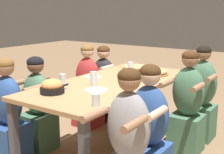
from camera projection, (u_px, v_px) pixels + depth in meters
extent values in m
plane|color=#896B4C|center=(112.00, 149.00, 3.57)|extent=(18.00, 18.00, 0.00)
cube|color=tan|center=(112.00, 83.00, 3.40)|extent=(2.13, 0.97, 0.04)
cube|color=#4C4C51|center=(182.00, 102.00, 4.06)|extent=(0.07, 0.07, 0.76)
cube|color=#4C4C51|center=(14.00, 140.00, 2.91)|extent=(0.07, 0.07, 0.76)
cube|color=#4C4C51|center=(127.00, 93.00, 4.53)|extent=(0.07, 0.07, 0.76)
cylinder|color=#996B42|center=(154.00, 74.00, 3.74)|extent=(0.34, 0.34, 0.02)
torus|color=tan|center=(154.00, 71.00, 3.74)|extent=(0.30, 0.30, 0.04)
cylinder|color=#E5C675|center=(154.00, 72.00, 3.74)|extent=(0.25, 0.25, 0.03)
cylinder|color=#E5C166|center=(153.00, 72.00, 3.65)|extent=(0.02, 0.02, 0.01)
cylinder|color=#E5C166|center=(155.00, 69.00, 3.83)|extent=(0.02, 0.02, 0.01)
cylinder|color=#E5C166|center=(156.00, 70.00, 3.72)|extent=(0.02, 0.02, 0.01)
cylinder|color=#E5C166|center=(155.00, 70.00, 3.76)|extent=(0.02, 0.02, 0.01)
cylinder|color=#E5C166|center=(146.00, 70.00, 3.76)|extent=(0.02, 0.02, 0.01)
cylinder|color=#996B42|center=(135.00, 69.00, 4.06)|extent=(0.35, 0.35, 0.02)
torus|color=tan|center=(135.00, 67.00, 4.05)|extent=(0.31, 0.31, 0.03)
cylinder|color=#E5C675|center=(135.00, 67.00, 4.05)|extent=(0.27, 0.27, 0.03)
cylinder|color=#E5C166|center=(136.00, 66.00, 4.07)|extent=(0.02, 0.02, 0.01)
cylinder|color=#E5C166|center=(137.00, 66.00, 4.02)|extent=(0.02, 0.02, 0.01)
cylinder|color=#E5C166|center=(133.00, 66.00, 4.01)|extent=(0.02, 0.02, 0.01)
cylinder|color=#E5C166|center=(138.00, 67.00, 3.99)|extent=(0.02, 0.02, 0.01)
cylinder|color=#E5C166|center=(137.00, 66.00, 4.01)|extent=(0.02, 0.02, 0.01)
cylinder|color=black|center=(52.00, 90.00, 2.92)|extent=(0.23, 0.23, 0.06)
cylinder|color=black|center=(64.00, 85.00, 3.06)|extent=(0.10, 0.02, 0.02)
ellipsoid|color=#D68E4C|center=(52.00, 85.00, 2.91)|extent=(0.20, 0.20, 0.11)
cylinder|color=white|center=(93.00, 77.00, 3.58)|extent=(0.19, 0.19, 0.01)
cube|color=#B7B7BC|center=(93.00, 76.00, 3.58)|extent=(0.12, 0.08, 0.01)
cylinder|color=white|center=(130.00, 78.00, 3.53)|extent=(0.19, 0.19, 0.01)
cube|color=#B7B7BC|center=(130.00, 77.00, 3.53)|extent=(0.11, 0.09, 0.01)
cylinder|color=white|center=(128.00, 85.00, 3.22)|extent=(0.21, 0.21, 0.01)
cube|color=#B7B7BC|center=(128.00, 84.00, 3.22)|extent=(0.12, 0.11, 0.01)
cylinder|color=white|center=(96.00, 90.00, 3.01)|extent=(0.22, 0.22, 0.01)
cube|color=#B7B7BC|center=(96.00, 89.00, 3.01)|extent=(0.06, 0.15, 0.01)
cylinder|color=silver|center=(138.00, 78.00, 3.35)|extent=(0.08, 0.08, 0.10)
cylinder|color=#1EA8DB|center=(138.00, 79.00, 3.35)|extent=(0.07, 0.07, 0.07)
cylinder|color=black|center=(139.00, 76.00, 3.36)|extent=(0.01, 0.01, 0.12)
cylinder|color=silver|center=(96.00, 100.00, 2.52)|extent=(0.07, 0.07, 0.11)
cylinder|color=silver|center=(96.00, 103.00, 2.53)|extent=(0.06, 0.06, 0.06)
cylinder|color=silver|center=(94.00, 79.00, 3.19)|extent=(0.07, 0.07, 0.15)
cylinder|color=black|center=(94.00, 81.00, 3.20)|extent=(0.06, 0.06, 0.09)
cylinder|color=silver|center=(63.00, 80.00, 3.19)|extent=(0.06, 0.06, 0.12)
cylinder|color=silver|center=(131.00, 68.00, 3.78)|extent=(0.08, 0.08, 0.15)
cylinder|color=silver|center=(131.00, 71.00, 3.79)|extent=(0.07, 0.07, 0.07)
cylinder|color=silver|center=(156.00, 75.00, 3.46)|extent=(0.06, 0.06, 0.11)
cylinder|color=silver|center=(156.00, 78.00, 3.46)|extent=(0.06, 0.06, 0.06)
ellipsoid|color=#2D5193|center=(149.00, 115.00, 2.66)|extent=(0.24, 0.36, 0.53)
sphere|color=beige|center=(150.00, 75.00, 2.58)|extent=(0.18, 0.18, 0.18)
ellipsoid|color=#422814|center=(150.00, 72.00, 2.57)|extent=(0.18, 0.18, 0.13)
cylinder|color=beige|center=(157.00, 113.00, 2.37)|extent=(0.28, 0.06, 0.06)
cylinder|color=beige|center=(119.00, 106.00, 2.56)|extent=(0.28, 0.06, 0.06)
cube|color=#B22D2D|center=(88.00, 110.00, 4.28)|extent=(0.32, 0.34, 0.42)
ellipsoid|color=#B22D2D|center=(88.00, 77.00, 4.17)|extent=(0.24, 0.36, 0.52)
sphere|color=beige|center=(87.00, 51.00, 4.10)|extent=(0.17, 0.17, 0.17)
ellipsoid|color=brown|center=(87.00, 49.00, 4.09)|extent=(0.18, 0.18, 0.12)
cylinder|color=beige|center=(87.00, 65.00, 4.41)|extent=(0.28, 0.06, 0.06)
cylinder|color=beige|center=(107.00, 68.00, 4.22)|extent=(0.28, 0.06, 0.06)
ellipsoid|color=#99999E|center=(129.00, 126.00, 2.38)|extent=(0.24, 0.36, 0.56)
sphere|color=#9E7051|center=(129.00, 80.00, 2.31)|extent=(0.17, 0.17, 0.17)
ellipsoid|color=#422814|center=(129.00, 76.00, 2.30)|extent=(0.18, 0.18, 0.12)
cylinder|color=#9E7051|center=(135.00, 124.00, 2.10)|extent=(0.28, 0.06, 0.06)
cylinder|color=#9E7051|center=(94.00, 115.00, 2.29)|extent=(0.28, 0.06, 0.06)
cube|color=#477556|center=(39.00, 131.00, 3.55)|extent=(0.32, 0.34, 0.42)
ellipsoid|color=#477556|center=(37.00, 94.00, 3.45)|extent=(0.24, 0.36, 0.47)
sphere|color=brown|center=(35.00, 65.00, 3.39)|extent=(0.18, 0.18, 0.18)
ellipsoid|color=black|center=(35.00, 62.00, 3.38)|extent=(0.19, 0.19, 0.13)
cylinder|color=brown|center=(40.00, 80.00, 3.70)|extent=(0.28, 0.06, 0.06)
cylinder|color=brown|center=(61.00, 84.00, 3.51)|extent=(0.28, 0.06, 0.06)
cube|color=#232328|center=(104.00, 104.00, 4.57)|extent=(0.32, 0.34, 0.42)
ellipsoid|color=#232328|center=(104.00, 74.00, 4.48)|extent=(0.24, 0.36, 0.47)
sphere|color=beige|center=(103.00, 52.00, 4.41)|extent=(0.18, 0.18, 0.18)
ellipsoid|color=#422814|center=(103.00, 50.00, 4.40)|extent=(0.18, 0.18, 0.13)
cylinder|color=beige|center=(102.00, 65.00, 4.72)|extent=(0.28, 0.06, 0.06)
cylinder|color=beige|center=(121.00, 67.00, 4.53)|extent=(0.28, 0.06, 0.06)
cube|color=#477556|center=(199.00, 121.00, 3.86)|extent=(0.32, 0.34, 0.42)
ellipsoid|color=#477556|center=(202.00, 83.00, 3.75)|extent=(0.24, 0.36, 0.56)
sphere|color=#9E7051|center=(204.00, 53.00, 3.68)|extent=(0.17, 0.17, 0.17)
ellipsoid|color=black|center=(204.00, 51.00, 3.67)|extent=(0.18, 0.18, 0.12)
cylinder|color=#9E7051|center=(212.00, 78.00, 3.47)|extent=(0.28, 0.06, 0.06)
cylinder|color=#9E7051|center=(182.00, 75.00, 3.66)|extent=(0.28, 0.06, 0.06)
cube|color=#477556|center=(186.00, 133.00, 3.50)|extent=(0.32, 0.34, 0.42)
ellipsoid|color=#477556|center=(188.00, 91.00, 3.40)|extent=(0.24, 0.36, 0.54)
sphere|color=#9E7051|center=(190.00, 59.00, 3.32)|extent=(0.18, 0.18, 0.18)
ellipsoid|color=#422814|center=(190.00, 56.00, 3.31)|extent=(0.18, 0.18, 0.13)
cylinder|color=#9E7051|center=(198.00, 87.00, 3.11)|extent=(0.28, 0.06, 0.06)
cylinder|color=#9E7051|center=(166.00, 83.00, 3.30)|extent=(0.28, 0.06, 0.06)
cube|color=#2D5193|center=(11.00, 143.00, 3.23)|extent=(0.32, 0.34, 0.42)
ellipsoid|color=#2D5193|center=(7.00, 100.00, 3.13)|extent=(0.24, 0.36, 0.51)
sphere|color=#9E7051|center=(5.00, 67.00, 3.06)|extent=(0.18, 0.18, 0.18)
ellipsoid|color=brown|center=(5.00, 64.00, 3.05)|extent=(0.18, 0.18, 0.13)
cylinder|color=#9E7051|center=(12.00, 84.00, 3.37)|extent=(0.28, 0.06, 0.06)
cylinder|color=#9E7051|center=(34.00, 89.00, 3.18)|extent=(0.28, 0.06, 0.06)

